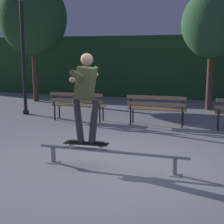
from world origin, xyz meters
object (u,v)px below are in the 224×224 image
(skateboard, at_px, (86,144))
(park_bench_left_center, at_px, (157,107))
(lamp_post_left, at_px, (22,37))
(skateboarder, at_px, (86,91))
(tree_far_left, at_px, (33,18))
(park_bench_leftmost, at_px, (78,103))
(grind_rail, at_px, (111,154))
(tree_behind_benches, at_px, (213,24))

(skateboard, xyz_separation_m, park_bench_left_center, (0.62, 3.66, 0.13))
(skateboard, relative_size, lamp_post_left, 0.20)
(skateboarder, bearing_deg, skateboard, -175.82)
(tree_far_left, bearing_deg, park_bench_leftmost, -45.35)
(grind_rail, bearing_deg, skateboarder, 179.97)
(grind_rail, height_order, skateboard, skateboard)
(tree_behind_benches, bearing_deg, skateboard, -105.68)
(skateboarder, distance_m, park_bench_left_center, 3.80)
(tree_far_left, bearing_deg, skateboarder, -54.42)
(skateboard, relative_size, park_bench_leftmost, 0.49)
(skateboarder, relative_size, tree_far_left, 0.32)
(skateboard, height_order, tree_behind_benches, tree_behind_benches)
(park_bench_leftmost, relative_size, park_bench_left_center, 1.00)
(grind_rail, bearing_deg, lamp_post_left, 135.23)
(skateboard, bearing_deg, skateboarder, 4.18)
(park_bench_left_center, bearing_deg, grind_rail, -92.56)
(park_bench_left_center, distance_m, tree_behind_benches, 4.22)
(lamp_post_left, bearing_deg, skateboard, -48.00)
(park_bench_leftmost, bearing_deg, skateboard, -64.97)
(skateboard, bearing_deg, grind_rail, 0.00)
(tree_far_left, bearing_deg, park_bench_left_center, -30.66)
(skateboarder, distance_m, tree_behind_benches, 7.31)
(tree_far_left, relative_size, tree_behind_benches, 1.18)
(grind_rail, relative_size, skateboard, 3.39)
(grind_rail, height_order, lamp_post_left, lamp_post_left)
(tree_far_left, distance_m, lamp_post_left, 3.15)
(grind_rail, relative_size, park_bench_left_center, 1.67)
(park_bench_left_center, bearing_deg, park_bench_leftmost, 180.00)
(tree_far_left, xyz_separation_m, tree_behind_benches, (6.92, -0.12, -0.42))
(grind_rail, xyz_separation_m, lamp_post_left, (-4.24, 4.21, 2.22))
(skateboard, relative_size, park_bench_left_center, 0.49)
(skateboard, distance_m, tree_behind_benches, 7.57)
(park_bench_left_center, bearing_deg, lamp_post_left, 172.88)
(park_bench_leftmost, distance_m, lamp_post_left, 2.90)
(park_bench_leftmost, height_order, tree_behind_benches, tree_behind_benches)
(park_bench_left_center, distance_m, tree_far_left, 7.11)
(skateboard, distance_m, tree_far_left, 9.08)
(park_bench_leftmost, xyz_separation_m, lamp_post_left, (-2.08, 0.55, 1.94))
(park_bench_left_center, height_order, lamp_post_left, lamp_post_left)
(park_bench_left_center, bearing_deg, tree_behind_benches, 67.78)
(grind_rail, bearing_deg, park_bench_left_center, 87.44)
(tree_behind_benches, distance_m, lamp_post_left, 6.32)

